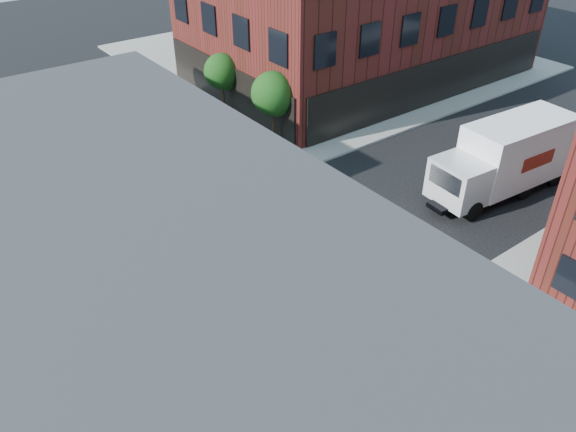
% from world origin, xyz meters
% --- Properties ---
extents(ground, '(120.00, 120.00, 0.00)m').
position_xyz_m(ground, '(0.00, 0.00, 0.00)').
color(ground, black).
rests_on(ground, ground).
extents(sidewalk_ne, '(30.00, 30.00, 0.15)m').
position_xyz_m(sidewalk_ne, '(21.00, 21.00, 0.07)').
color(sidewalk_ne, gray).
rests_on(sidewalk_ne, ground).
extents(tree_near, '(2.69, 2.69, 4.49)m').
position_xyz_m(tree_near, '(7.56, 9.98, 3.16)').
color(tree_near, black).
rests_on(tree_near, ground).
extents(tree_far, '(2.43, 2.43, 4.07)m').
position_xyz_m(tree_far, '(7.56, 15.98, 2.87)').
color(tree_far, black).
rests_on(tree_far, ground).
extents(signal_pole, '(1.29, 1.24, 4.60)m').
position_xyz_m(signal_pole, '(-6.72, -6.68, 2.86)').
color(signal_pole, black).
rests_on(signal_pole, ground).
extents(box_truck, '(9.02, 3.38, 4.01)m').
position_xyz_m(box_truck, '(13.86, -2.33, 2.09)').
color(box_truck, white).
rests_on(box_truck, ground).
extents(traffic_cone, '(0.38, 0.38, 0.64)m').
position_xyz_m(traffic_cone, '(-3.79, -3.35, 0.31)').
color(traffic_cone, '#E7410A').
rests_on(traffic_cone, ground).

